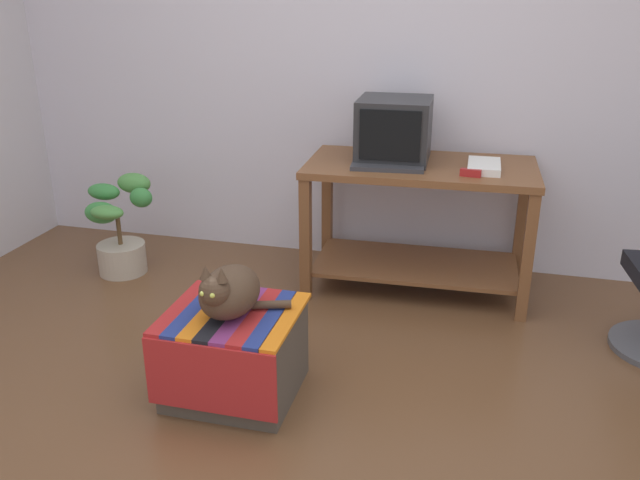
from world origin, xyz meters
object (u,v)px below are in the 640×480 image
book (484,166)px  stapler (471,173)px  tv_monitor (394,130)px  potted_plant (120,231)px  cat (228,292)px  keyboard (387,167)px  ottoman_with_blanket (234,353)px  desk (419,205)px

book → stapler: same height
tv_monitor → potted_plant: tv_monitor is taller
cat → stapler: (0.92, 1.15, 0.27)m
keyboard → stapler: stapler is taller
keyboard → stapler: 0.45m
ottoman_with_blanket → potted_plant: potted_plant is taller
desk → stapler: stapler is taller
book → desk: bearing=172.6°
desk → book: 0.44m
keyboard → book: bearing=7.6°
keyboard → book: (0.51, 0.12, 0.01)m
desk → cat: bearing=-117.5°
tv_monitor → ottoman_with_blanket: size_ratio=0.75×
tv_monitor → potted_plant: bearing=-171.9°
keyboard → tv_monitor: bearing=85.1°
ottoman_with_blanket → cat: bearing=-84.2°
book → cat: (-0.99, -1.30, -0.27)m
stapler → tv_monitor: bearing=68.2°
book → potted_plant: (-2.17, -0.20, -0.51)m
book → ottoman_with_blanket: size_ratio=0.52×
desk → ottoman_with_blanket: size_ratio=2.31×
cat → ottoman_with_blanket: bearing=102.3°
desk → keyboard: 0.34m
keyboard → potted_plant: (-1.65, -0.08, -0.50)m
tv_monitor → keyboard: bearing=-91.5°
book → potted_plant: size_ratio=0.48×
keyboard → potted_plant: keyboard is taller
cat → desk: bearing=71.0°
ottoman_with_blanket → potted_plant: size_ratio=0.92×
ottoman_with_blanket → cat: 0.32m
tv_monitor → keyboard: 0.26m
tv_monitor → stapler: bearing=-30.2°
desk → stapler: 0.43m
keyboard → ottoman_with_blanket: bearing=-117.8°
tv_monitor → ottoman_with_blanket: tv_monitor is taller
desk → potted_plant: (-1.82, -0.24, -0.25)m
keyboard → ottoman_with_blanket: size_ratio=0.70×
stapler → desk: bearing=62.5°
keyboard → cat: keyboard is taller
keyboard → desk: bearing=37.7°
stapler → potted_plant: bearing=97.8°
cat → keyboard: bearing=74.7°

